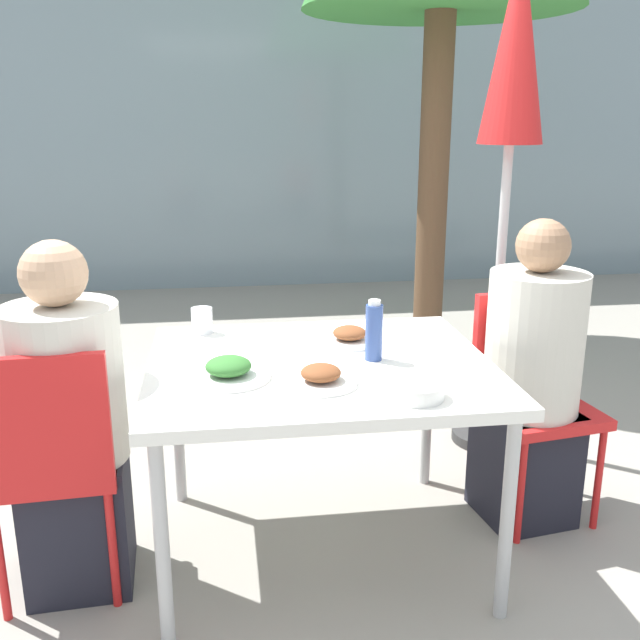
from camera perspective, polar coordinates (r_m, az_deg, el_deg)
ground_plane at (r=2.78m, az=-0.00°, el=-17.87°), size 24.00×24.00×0.00m
building_facade at (r=6.69m, az=-5.47°, el=15.56°), size 10.00×0.20×3.00m
dining_table at (r=2.47m, az=-0.00°, el=-4.65°), size 1.17×1.00×0.74m
chair_left at (r=2.45m, az=-20.68°, el=-9.98°), size 0.42×0.42×0.88m
person_left at (r=2.50m, az=-19.35°, el=-8.43°), size 0.37×0.37×1.19m
chair_right at (r=2.96m, az=16.43°, el=-5.05°), size 0.46×0.46×0.88m
person_right at (r=2.86m, az=16.52°, el=-4.97°), size 0.37×0.37×1.20m
closed_umbrella at (r=3.35m, az=15.19°, el=17.49°), size 0.36×0.36×2.28m
plate_0 at (r=2.24m, az=0.07°, el=-4.61°), size 0.23×0.23×0.06m
plate_1 at (r=2.65m, az=2.38°, el=-1.35°), size 0.23×0.23×0.06m
plate_2 at (r=2.31m, az=-7.32°, el=-4.05°), size 0.27×0.27×0.07m
bottle at (r=2.45m, az=4.32°, el=-0.89°), size 0.06×0.06×0.21m
drinking_cup at (r=2.79m, az=-9.42°, el=-0.05°), size 0.08×0.08×0.10m
salad_bowl at (r=2.16m, az=7.68°, el=-5.59°), size 0.17×0.17×0.05m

